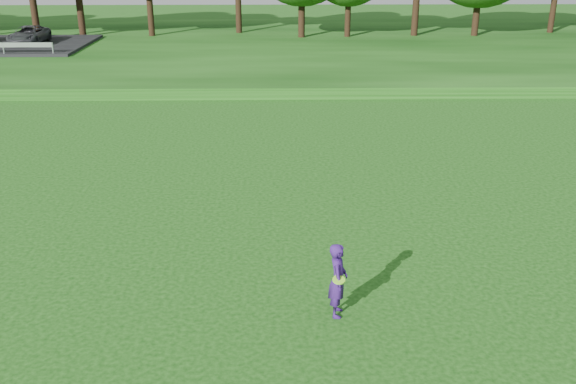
{
  "coord_description": "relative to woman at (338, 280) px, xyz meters",
  "views": [
    {
      "loc": [
        1.38,
        -13.12,
        7.65
      ],
      "look_at": [
        1.67,
        2.93,
        1.3
      ],
      "focal_mm": 40.0,
      "sensor_mm": 36.0,
      "label": 1
    }
  ],
  "objects": [
    {
      "name": "berm",
      "position": [
        -2.67,
        35.07,
        -0.55
      ],
      "size": [
        130.0,
        30.0,
        0.6
      ],
      "primitive_type": "cube",
      "color": "#103B0B",
      "rests_on": "ground"
    },
    {
      "name": "walking_path",
      "position": [
        -2.67,
        21.07,
        -0.83
      ],
      "size": [
        130.0,
        1.6,
        0.04
      ],
      "primitive_type": "cube",
      "color": "gray",
      "rests_on": "ground"
    },
    {
      "name": "ground",
      "position": [
        -2.67,
        1.07,
        -0.85
      ],
      "size": [
        140.0,
        140.0,
        0.0
      ],
      "primitive_type": "plane",
      "color": "#103B0B",
      "rests_on": "ground"
    },
    {
      "name": "woman",
      "position": [
        0.0,
        0.0,
        0.0
      ],
      "size": [
        0.47,
        0.69,
        1.69
      ],
      "color": "#381768",
      "rests_on": "ground"
    }
  ]
}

